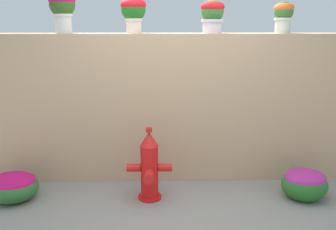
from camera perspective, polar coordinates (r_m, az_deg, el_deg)
The scene contains 9 objects.
ground_plane at distance 3.96m, azimuth 1.67°, elevation -16.06°, with size 24.00×24.00×0.00m, color gray.
stone_wall at distance 4.81m, azimuth 1.07°, elevation 1.20°, with size 5.04×0.41×1.82m, color tan.
potted_plant_1 at distance 4.80m, azimuth -15.52°, elevation 15.40°, with size 0.32×0.32×0.48m.
potted_plant_2 at distance 4.72m, azimuth -5.18°, elevation 15.34°, with size 0.31×0.31×0.42m.
potted_plant_3 at distance 4.69m, azimuth 6.66°, elevation 14.83°, with size 0.28×0.28×0.39m.
potted_plant_4 at distance 4.90m, azimuth 16.89°, elevation 14.24°, with size 0.24×0.24×0.37m.
fire_hydrant at distance 4.31m, azimuth -2.80°, elevation -7.84°, with size 0.51×0.40×0.84m.
flower_bush_left at distance 4.66m, azimuth 19.73°, elevation -9.51°, with size 0.52×0.46×0.36m.
flower_bush_right at distance 4.70m, azimuth -22.19°, elevation -9.75°, with size 0.57×0.52×0.33m.
Camera 1 is at (-0.17, -3.41, 1.99)m, focal length 40.80 mm.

